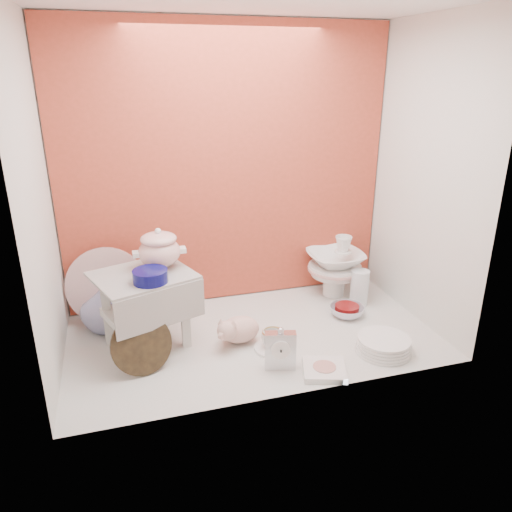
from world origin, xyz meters
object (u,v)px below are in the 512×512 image
Objects in this scene: blue_white_vase at (105,306)px; mantel_clock at (280,349)px; plush_pig at (240,329)px; dinner_plate_stack at (384,345)px; step_stool at (146,310)px; crystal_bowl at (347,311)px; porcelain_tower at (335,266)px; soup_tureen at (159,248)px; floral_platter at (106,286)px; gold_rim_teacup at (273,339)px.

blue_white_vase is 0.94m from mantel_clock.
mantel_clock is (0.73, -0.59, -0.03)m from blue_white_vase.
plush_pig reaches higher than dinner_plate_stack.
blue_white_vase is 1.07× the size of plush_pig.
step_stool reaches higher than crystal_bowl.
step_stool is 1.17× the size of porcelain_tower.
soup_tureen is 1.07m from porcelain_tower.
floral_platter is 1.28m from porcelain_tower.
mantel_clock is 0.63m from crystal_bowl.
floral_platter is 1.28m from crystal_bowl.
soup_tureen is 1.06m from crystal_bowl.
dinner_plate_stack is 0.38m from crystal_bowl.
soup_tureen reaches higher than step_stool.
step_stool reaches higher than dinner_plate_stack.
blue_white_vase is 1.32× the size of mantel_clock.
dinner_plate_stack is (0.97, -0.45, -0.43)m from soup_tureen.
floral_platter reaches higher than gold_rim_teacup.
crystal_bowl is 0.51× the size of porcelain_tower.
porcelain_tower is at bearing 16.38° from plush_pig.
gold_rim_teacup is (0.48, -0.28, -0.41)m from soup_tureen.
porcelain_tower reaches higher than mantel_clock.
step_stool is 0.30m from soup_tureen.
plush_pig is 2.21× the size of gold_rim_teacup.
blue_white_vase is at bearing 151.38° from soup_tureen.
dinner_plate_stack is at bearing 13.33° from mantel_clock.
mantel_clock is at bearing -43.56° from soup_tureen.
blue_white_vase is (-0.01, -0.08, -0.07)m from floral_platter.
dinner_plate_stack is at bearing -36.23° from plush_pig.
soup_tureen is 0.73m from mantel_clock.
crystal_bowl is (0.62, 0.10, -0.04)m from plush_pig.
soup_tureen reaches higher than gold_rim_teacup.
step_stool reaches higher than mantel_clock.
soup_tureen is 0.46m from blue_white_vase.
blue_white_vase is (-0.28, 0.15, -0.34)m from soup_tureen.
mantel_clock is at bearing -78.94° from plush_pig.
step_stool is 1.63× the size of dinner_plate_stack.
porcelain_tower is at bearing 86.24° from dinner_plate_stack.
blue_white_vase is 1.29m from porcelain_tower.
porcelain_tower is (1.28, -0.03, -0.02)m from floral_platter.
dinner_plate_stack is 0.72× the size of porcelain_tower.
crystal_bowl is (1.05, -0.01, -0.16)m from step_stool.
porcelain_tower is (0.54, 0.48, 0.13)m from gold_rim_teacup.
porcelain_tower is (0.04, 0.65, 0.14)m from dinner_plate_stack.
floral_platter is 1.57× the size of dinner_plate_stack.
step_stool is 1.04× the size of floral_platter.
porcelain_tower reaches higher than plush_pig.
step_stool is 0.34m from floral_platter.
crystal_bowl is at bearing 50.26° from mantel_clock.
porcelain_tower is at bearing 80.17° from crystal_bowl.
plush_pig is at bearing -33.53° from floral_platter.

